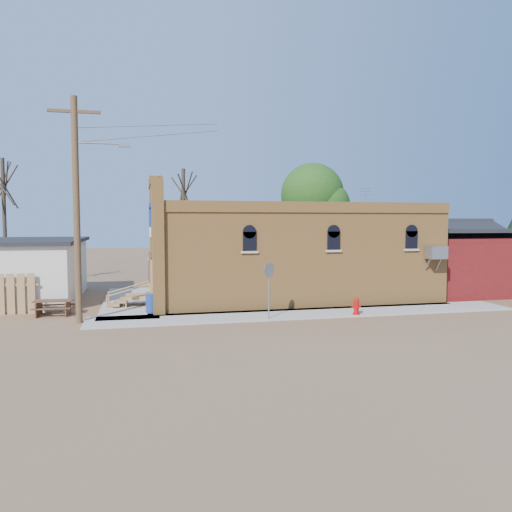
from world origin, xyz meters
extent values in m
plane|color=brown|center=(0.00, 0.00, 0.00)|extent=(120.00, 120.00, 0.00)
cube|color=#9E9991|center=(1.50, 0.90, 0.04)|extent=(19.00, 2.20, 0.08)
cube|color=#9E9991|center=(-6.30, 6.00, 0.04)|extent=(2.60, 10.00, 0.08)
cube|color=#C8843D|center=(2.00, 5.50, 2.25)|extent=(14.00, 7.00, 4.50)
cube|color=black|center=(2.00, 5.50, 4.55)|extent=(13.80, 6.80, 0.12)
cube|color=#C8843D|center=(-5.00, 5.50, 2.90)|extent=(0.50, 7.40, 5.80)
cube|color=navy|center=(-5.30, 4.30, 4.00)|extent=(0.08, 1.10, 1.56)
cube|color=gray|center=(8.10, 1.55, 2.60)|extent=(0.85, 0.65, 0.60)
cube|color=#5B0F13|center=(11.50, 5.50, 1.60)|extent=(5.00, 6.00, 3.20)
cylinder|color=#513420|center=(-8.20, 1.20, 4.50)|extent=(0.26, 0.26, 9.00)
cube|color=#513420|center=(-8.20, 1.20, 8.40)|extent=(2.00, 0.12, 0.12)
cylinder|color=gray|center=(-7.30, 1.20, 7.20)|extent=(1.80, 0.08, 0.08)
cube|color=gray|center=(-6.30, 1.20, 7.15)|extent=(0.45, 0.22, 0.14)
cylinder|color=#453727|center=(-3.00, 13.00, 3.75)|extent=(0.24, 0.24, 7.50)
cylinder|color=#453727|center=(-14.00, 14.00, 4.00)|extent=(0.24, 0.24, 8.00)
cylinder|color=#453727|center=(6.00, 13.50, 3.15)|extent=(0.28, 0.28, 6.30)
sphere|color=#1F4614|center=(6.00, 13.50, 5.95)|extent=(4.40, 4.40, 4.40)
cylinder|color=#B00A0A|center=(3.29, 0.00, 0.11)|extent=(0.34, 0.34, 0.06)
cylinder|color=#B00A0A|center=(3.29, 0.00, 0.41)|extent=(0.24, 0.24, 0.55)
sphere|color=#B00A0A|center=(3.29, 0.00, 0.70)|extent=(0.22, 0.22, 0.22)
cylinder|color=#B00A0A|center=(3.29, -0.14, 0.42)|extent=(0.11, 0.13, 0.10)
cylinder|color=#B00A0A|center=(3.15, 0.00, 0.42)|extent=(0.13, 0.11, 0.10)
cylinder|color=#B00A0A|center=(3.43, 0.00, 0.42)|extent=(0.13, 0.11, 0.10)
cylinder|color=gray|center=(-0.61, 0.00, 1.13)|extent=(0.07, 0.07, 2.11)
cylinder|color=gray|center=(-0.61, -0.02, 2.09)|extent=(0.54, 0.37, 0.63)
cylinder|color=#AD1E09|center=(-0.61, 0.02, 2.09)|extent=(0.54, 0.37, 0.63)
cylinder|color=navy|center=(-5.30, 2.46, 0.49)|extent=(0.63, 0.63, 0.81)
cube|color=#543421|center=(-10.03, 3.22, 0.31)|extent=(0.09, 1.25, 0.62)
cube|color=#543421|center=(-8.97, 3.18, 0.31)|extent=(0.09, 1.25, 0.62)
cube|color=#543421|center=(-9.50, 3.20, 0.64)|extent=(1.62, 0.76, 0.05)
cube|color=#543421|center=(-9.52, 2.71, 0.37)|extent=(1.61, 0.27, 0.04)
cube|color=#543421|center=(-9.48, 3.69, 0.37)|extent=(1.61, 0.27, 0.04)
camera|label=1|loc=(-5.70, -19.78, 4.10)|focal=35.00mm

